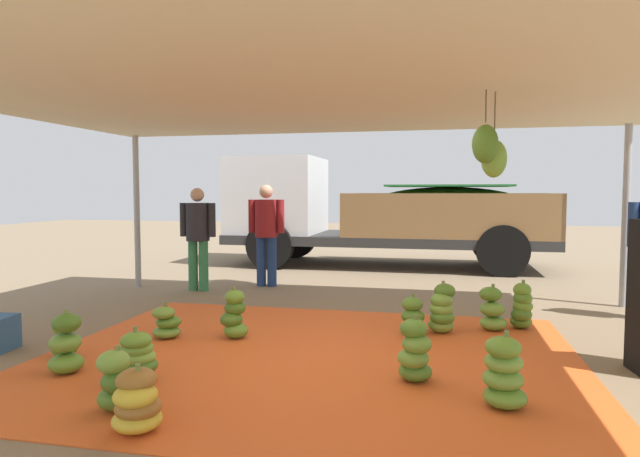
# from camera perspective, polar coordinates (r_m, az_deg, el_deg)

# --- Properties ---
(ground_plane) EXTENTS (40.00, 40.00, 0.00)m
(ground_plane) POSITION_cam_1_polar(r_m,az_deg,el_deg) (8.38, 3.63, -7.38)
(ground_plane) COLOR #7F6B51
(tarp_orange) EXTENTS (5.22, 4.30, 0.01)m
(tarp_orange) POSITION_cam_1_polar(r_m,az_deg,el_deg) (5.52, -1.22, -13.28)
(tarp_orange) COLOR #E05B23
(tarp_orange) RESTS_ON ground
(tent_canopy) EXTENTS (8.00, 7.00, 2.64)m
(tent_canopy) POSITION_cam_1_polar(r_m,az_deg,el_deg) (5.27, -1.27, 13.97)
(tent_canopy) COLOR #9EA0A5
(tent_canopy) RESTS_ON ground
(banana_bunch_0) EXTENTS (0.34, 0.38, 0.59)m
(banana_bunch_0) POSITION_cam_1_polar(r_m,az_deg,el_deg) (6.94, 20.29, -7.72)
(banana_bunch_0) COLOR #518428
(banana_bunch_0) RESTS_ON tarp_orange
(banana_bunch_1) EXTENTS (0.33, 0.33, 0.42)m
(banana_bunch_1) POSITION_cam_1_polar(r_m,az_deg,el_deg) (6.03, -25.09, -10.42)
(banana_bunch_1) COLOR #518428
(banana_bunch_1) RESTS_ON tarp_orange
(banana_bunch_2) EXTENTS (0.39, 0.40, 0.47)m
(banana_bunch_2) POSITION_cam_1_polar(r_m,az_deg,el_deg) (6.36, 9.65, -9.13)
(banana_bunch_2) COLOR #6B9E38
(banana_bunch_2) RESTS_ON tarp_orange
(banana_bunch_3) EXTENTS (0.40, 0.42, 0.58)m
(banana_bunch_3) POSITION_cam_1_polar(r_m,az_deg,el_deg) (4.84, 9.84, -12.63)
(banana_bunch_3) COLOR #518428
(banana_bunch_3) RESTS_ON tarp_orange
(banana_bunch_4) EXTENTS (0.43, 0.43, 0.41)m
(banana_bunch_4) POSITION_cam_1_polar(r_m,az_deg,el_deg) (6.38, -15.70, -9.49)
(banana_bunch_4) COLOR #6B9E38
(banana_bunch_4) RESTS_ON tarp_orange
(banana_bunch_5) EXTENTS (0.46, 0.46, 0.58)m
(banana_bunch_5) POSITION_cam_1_polar(r_m,az_deg,el_deg) (4.47, 18.60, -14.16)
(banana_bunch_5) COLOR #60932D
(banana_bunch_5) RESTS_ON tarp_orange
(banana_bunch_6) EXTENTS (0.40, 0.42, 0.60)m
(banana_bunch_6) POSITION_cam_1_polar(r_m,az_deg,el_deg) (6.50, 12.59, -8.28)
(banana_bunch_6) COLOR #75A83D
(banana_bunch_6) RESTS_ON tarp_orange
(banana_bunch_7) EXTENTS (0.47, 0.47, 0.47)m
(banana_bunch_7) POSITION_cam_1_polar(r_m,az_deg,el_deg) (4.07, -18.53, -16.80)
(banana_bunch_7) COLOR gold
(banana_bunch_7) RESTS_ON tarp_orange
(banana_bunch_8) EXTENTS (0.38, 0.36, 0.55)m
(banana_bunch_8) POSITION_cam_1_polar(r_m,az_deg,el_deg) (6.77, 17.50, -8.14)
(banana_bunch_8) COLOR #75A83D
(banana_bunch_8) RESTS_ON tarp_orange
(banana_bunch_9) EXTENTS (0.42, 0.39, 0.57)m
(banana_bunch_9) POSITION_cam_1_polar(r_m,az_deg,el_deg) (6.22, -8.92, -8.93)
(banana_bunch_9) COLOR #60932D
(banana_bunch_9) RESTS_ON tarp_orange
(banana_bunch_10) EXTENTS (0.43, 0.43, 0.57)m
(banana_bunch_10) POSITION_cam_1_polar(r_m,az_deg,el_deg) (5.50, -24.94, -10.98)
(banana_bunch_10) COLOR #60932D
(banana_bunch_10) RESTS_ON tarp_orange
(banana_bunch_11) EXTENTS (0.43, 0.42, 0.49)m
(banana_bunch_11) POSITION_cam_1_polar(r_m,az_deg,el_deg) (5.02, -18.51, -12.73)
(banana_bunch_11) COLOR #518428
(banana_bunch_11) RESTS_ON tarp_orange
(banana_bunch_12) EXTENTS (0.41, 0.41, 0.49)m
(banana_bunch_12) POSITION_cam_1_polar(r_m,az_deg,el_deg) (4.46, -20.37, -14.80)
(banana_bunch_12) COLOR #518428
(banana_bunch_12) RESTS_ON tarp_orange
(cargo_truck_main) EXTENTS (6.93, 2.36, 2.40)m
(cargo_truck_main) POSITION_cam_1_polar(r_m,az_deg,el_deg) (12.11, 5.53, 1.78)
(cargo_truck_main) COLOR #2D2D2D
(cargo_truck_main) RESTS_ON ground
(worker_0) EXTENTS (0.64, 0.39, 1.75)m
(worker_0) POSITION_cam_1_polar(r_m,az_deg,el_deg) (9.45, -5.61, 0.14)
(worker_0) COLOR navy
(worker_0) RESTS_ON ground
(worker_2) EXTENTS (0.62, 0.38, 1.69)m
(worker_2) POSITION_cam_1_polar(r_m,az_deg,el_deg) (9.20, -12.61, -0.25)
(worker_2) COLOR #337A4C
(worker_2) RESTS_ON ground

